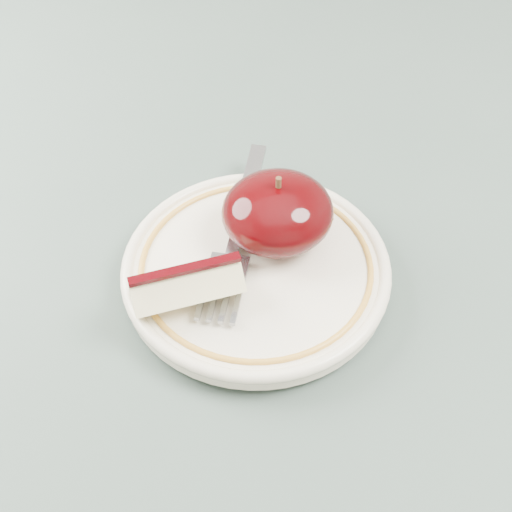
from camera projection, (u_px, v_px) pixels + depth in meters
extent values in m
cylinder|color=brown|center=(470.00, 195.00, 1.13)|extent=(0.05, 0.05, 0.71)
cube|color=#404F48|center=(301.00, 273.00, 0.54)|extent=(0.90, 0.90, 0.04)
cylinder|color=#F1E5CA|center=(256.00, 279.00, 0.51)|extent=(0.10, 0.10, 0.01)
cylinder|color=#F1E5CA|center=(256.00, 271.00, 0.50)|extent=(0.18, 0.18, 0.01)
torus|color=#F1E5CA|center=(256.00, 266.00, 0.50)|extent=(0.19, 0.19, 0.01)
torus|color=gold|center=(256.00, 265.00, 0.49)|extent=(0.16, 0.16, 0.00)
ellipsoid|color=black|center=(278.00, 212.00, 0.50)|extent=(0.08, 0.07, 0.05)
cylinder|color=#472D19|center=(278.00, 184.00, 0.47)|extent=(0.00, 0.00, 0.01)
cube|color=#FBF1B9|center=(187.00, 287.00, 0.46)|extent=(0.08, 0.04, 0.03)
cube|color=#2F0104|center=(185.00, 269.00, 0.45)|extent=(0.07, 0.01, 0.00)
cube|color=gray|center=(249.00, 186.00, 0.54)|extent=(0.05, 0.09, 0.00)
cube|color=gray|center=(235.00, 242.00, 0.50)|extent=(0.02, 0.03, 0.00)
cube|color=gray|center=(228.00, 267.00, 0.49)|extent=(0.03, 0.03, 0.00)
cube|color=gray|center=(238.00, 302.00, 0.47)|extent=(0.02, 0.04, 0.00)
cube|color=gray|center=(226.00, 300.00, 0.47)|extent=(0.02, 0.04, 0.00)
cube|color=gray|center=(214.00, 299.00, 0.47)|extent=(0.02, 0.04, 0.00)
cube|color=gray|center=(203.00, 297.00, 0.47)|extent=(0.02, 0.04, 0.00)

